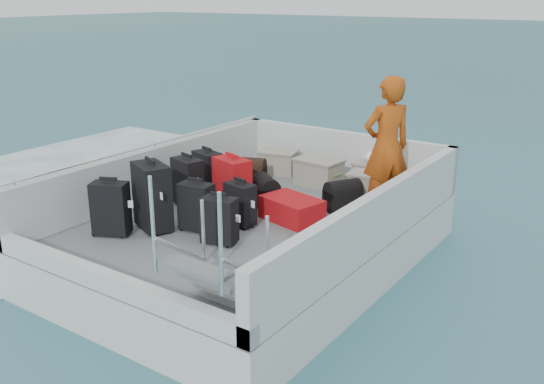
# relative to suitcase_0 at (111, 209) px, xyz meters

# --- Properties ---
(ground) EXTENTS (160.00, 160.00, 0.00)m
(ground) POSITION_rel_suitcase_0_xyz_m (1.06, 1.43, -0.95)
(ground) COLOR #184957
(ground) RESTS_ON ground
(wake_foam) EXTENTS (10.00, 10.00, 0.00)m
(wake_foam) POSITION_rel_suitcase_0_xyz_m (-3.74, 1.43, -0.95)
(wake_foam) COLOR white
(wake_foam) RESTS_ON ground
(ferry_hull) EXTENTS (3.60, 5.00, 0.60)m
(ferry_hull) POSITION_rel_suitcase_0_xyz_m (1.06, 1.43, -0.65)
(ferry_hull) COLOR silver
(ferry_hull) RESTS_ON ground
(deck) EXTENTS (3.30, 4.70, 0.02)m
(deck) POSITION_rel_suitcase_0_xyz_m (1.06, 1.43, -0.34)
(deck) COLOR slate
(deck) RESTS_ON ferry_hull
(deck_fittings) EXTENTS (3.60, 5.00, 0.90)m
(deck_fittings) POSITION_rel_suitcase_0_xyz_m (1.41, 1.11, 0.04)
(deck_fittings) COLOR #B9BEBD
(deck_fittings) RESTS_ON deck
(suitcase_0) EXTENTS (0.49, 0.40, 0.66)m
(suitcase_0) POSITION_rel_suitcase_0_xyz_m (0.00, 0.00, 0.00)
(suitcase_0) COLOR black
(suitcase_0) RESTS_ON deck
(suitcase_1) EXTENTS (0.49, 0.36, 0.67)m
(suitcase_1) POSITION_rel_suitcase_0_xyz_m (0.04, 1.31, 0.00)
(suitcase_1) COLOR black
(suitcase_1) RESTS_ON deck
(suitcase_2) EXTENTS (0.48, 0.37, 0.62)m
(suitcase_2) POSITION_rel_suitcase_0_xyz_m (-0.09, 1.88, -0.02)
(suitcase_2) COLOR black
(suitcase_2) RESTS_ON deck
(suitcase_3) EXTENTS (0.63, 0.52, 0.83)m
(suitcase_3) POSITION_rel_suitcase_0_xyz_m (0.27, 0.42, 0.09)
(suitcase_3) COLOR black
(suitcase_3) RESTS_ON deck
(suitcase_4) EXTENTS (0.44, 0.30, 0.60)m
(suitcase_4) POSITION_rel_suitcase_0_xyz_m (0.74, 0.69, -0.03)
(suitcase_4) COLOR black
(suitcase_4) RESTS_ON deck
(suitcase_5) EXTENTS (0.58, 0.45, 0.70)m
(suitcase_5) POSITION_rel_suitcase_0_xyz_m (0.62, 1.55, 0.02)
(suitcase_5) COLOR red
(suitcase_5) RESTS_ON deck
(suitcase_6) EXTENTS (0.44, 0.33, 0.56)m
(suitcase_6) POSITION_rel_suitcase_0_xyz_m (1.22, 0.53, -0.05)
(suitcase_6) COLOR black
(suitcase_6) RESTS_ON deck
(suitcase_7) EXTENTS (0.42, 0.29, 0.55)m
(suitcase_7) POSITION_rel_suitcase_0_xyz_m (1.07, 1.14, -0.06)
(suitcase_7) COLOR black
(suitcase_7) RESTS_ON deck
(suitcase_8) EXTENTS (0.85, 0.66, 0.30)m
(suitcase_8) POSITION_rel_suitcase_0_xyz_m (1.50, 1.65, -0.18)
(suitcase_8) COLOR red
(suitcase_8) RESTS_ON deck
(duffel_0) EXTENTS (0.54, 0.44, 0.32)m
(duffel_0) POSITION_rel_suitcase_0_xyz_m (0.14, 2.58, -0.17)
(duffel_0) COLOR black
(duffel_0) RESTS_ON deck
(duffel_1) EXTENTS (0.55, 0.51, 0.32)m
(duffel_1) POSITION_rel_suitcase_0_xyz_m (0.89, 1.94, -0.17)
(duffel_1) COLOR black
(duffel_1) RESTS_ON deck
(duffel_2) EXTENTS (0.50, 0.56, 0.32)m
(duffel_2) POSITION_rel_suitcase_0_xyz_m (1.85, 2.36, -0.17)
(duffel_2) COLOR black
(duffel_2) RESTS_ON deck
(crate_0) EXTENTS (0.66, 0.53, 0.35)m
(crate_0) POSITION_rel_suitcase_0_xyz_m (0.15, 3.32, -0.16)
(crate_0) COLOR gray
(crate_0) RESTS_ON deck
(crate_1) EXTENTS (0.68, 0.50, 0.39)m
(crate_1) POSITION_rel_suitcase_0_xyz_m (1.03, 3.12, -0.14)
(crate_1) COLOR gray
(crate_1) RESTS_ON deck
(crate_2) EXTENTS (0.53, 0.38, 0.31)m
(crate_2) POSITION_rel_suitcase_0_xyz_m (1.67, 3.63, -0.18)
(crate_2) COLOR gray
(crate_2) RESTS_ON deck
(crate_3) EXTENTS (0.59, 0.45, 0.33)m
(crate_3) POSITION_rel_suitcase_0_xyz_m (1.90, 3.06, -0.17)
(crate_3) COLOR gray
(crate_3) RESTS_ON deck
(yellow_bag) EXTENTS (0.28, 0.26, 0.22)m
(yellow_bag) POSITION_rel_suitcase_0_xyz_m (2.04, 3.63, -0.22)
(yellow_bag) COLOR yellow
(yellow_bag) RESTS_ON deck
(white_bag) EXTENTS (0.24, 0.24, 0.18)m
(white_bag) POSITION_rel_suitcase_0_xyz_m (1.67, 3.63, 0.07)
(white_bag) COLOR white
(white_bag) RESTS_ON crate_2
(passenger) EXTENTS (0.74, 0.80, 1.82)m
(passenger) POSITION_rel_suitcase_0_xyz_m (2.36, 2.53, 0.58)
(passenger) COLOR orange
(passenger) RESTS_ON deck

